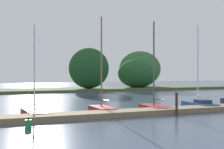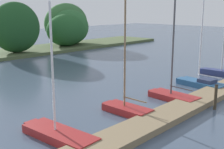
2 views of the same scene
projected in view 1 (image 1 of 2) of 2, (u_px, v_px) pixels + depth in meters
name	position (u px, v px, depth m)	size (l,w,h in m)	color
dock_pier	(169.00, 110.00, 21.65)	(29.91, 1.80, 0.35)	#847051
far_shore	(54.00, 72.00, 46.38)	(58.01, 8.00, 6.91)	#4C5B38
sailboat_1	(35.00, 111.00, 20.34)	(1.55, 4.34, 6.20)	maroon
sailboat_2	(102.00, 107.00, 22.09)	(1.26, 3.15, 6.99)	maroon
sailboat_3	(154.00, 106.00, 23.10)	(1.62, 3.64, 6.81)	maroon
sailboat_4	(199.00, 104.00, 24.88)	(1.81, 4.09, 6.86)	#285684
mooring_piling_1	(177.00, 104.00, 20.36)	(0.21, 0.21, 1.54)	#3D3323
channel_buoy_0	(28.00, 124.00, 15.44)	(0.35, 0.35, 0.60)	#23843D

